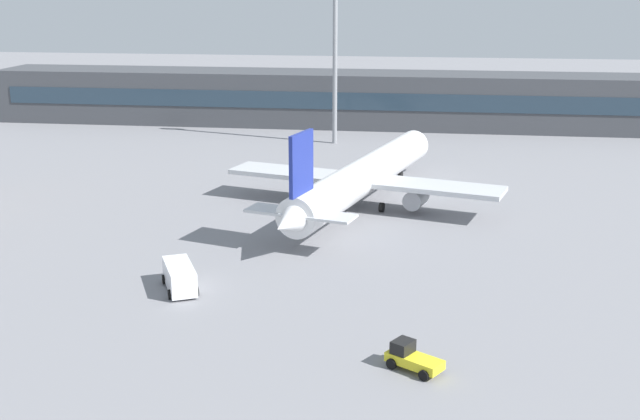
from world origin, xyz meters
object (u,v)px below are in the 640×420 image
object	(u,v)px
airplane_mid	(366,175)
floodlight_tower_west	(335,37)
baggage_tug_yellow	(411,357)
service_van_white	(180,276)

from	to	relation	value
airplane_mid	floodlight_tower_west	world-z (taller)	floodlight_tower_west
baggage_tug_yellow	service_van_white	size ratio (longest dim) A/B	0.69
service_van_white	floodlight_tower_west	size ratio (longest dim) A/B	0.20
baggage_tug_yellow	floodlight_tower_west	xyz separation A→B (m)	(-13.70, 72.71, 15.07)
floodlight_tower_west	baggage_tug_yellow	bearing A→B (deg)	-79.33
baggage_tug_yellow	floodlight_tower_west	size ratio (longest dim) A/B	0.14
baggage_tug_yellow	floodlight_tower_west	world-z (taller)	floodlight_tower_west
service_van_white	baggage_tug_yellow	bearing A→B (deg)	-30.76
airplane_mid	baggage_tug_yellow	xyz separation A→B (m)	(6.07, -38.50, -2.51)
airplane_mid	service_van_white	distance (m)	30.25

